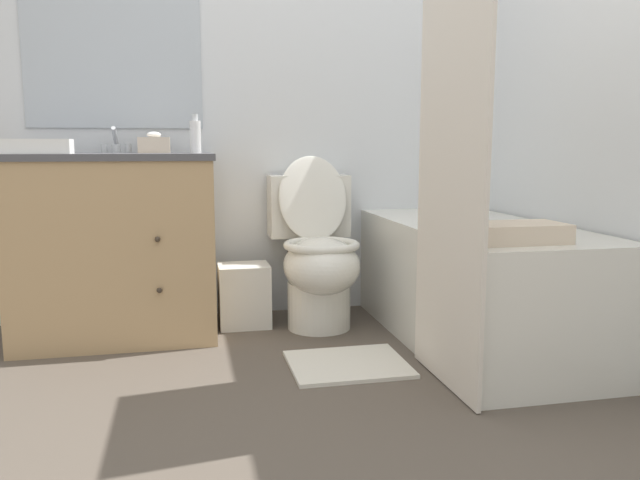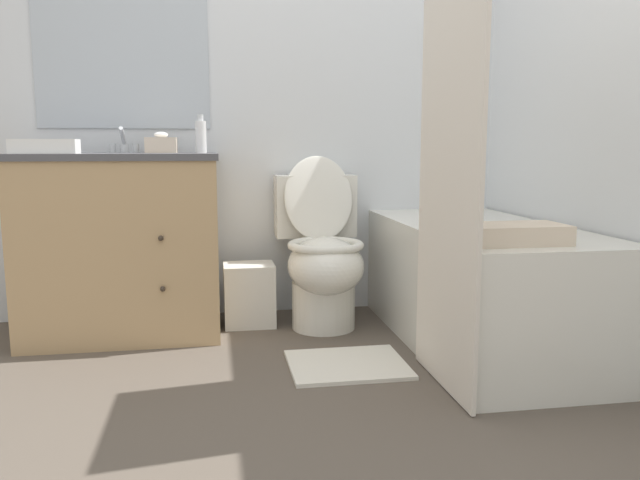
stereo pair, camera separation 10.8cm
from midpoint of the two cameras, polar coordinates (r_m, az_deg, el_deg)
The scene contains 14 objects.
ground_plane at distance 1.96m, azimuth 0.06°, elevation -18.06°, with size 14.00×14.00×0.00m, color brown.
wall_back at distance 3.34m, azimuth -6.06°, elevation 14.89°, with size 8.00×0.06×2.50m.
wall_right at distance 2.98m, azimuth 20.84°, elevation 15.14°, with size 0.05×2.56×2.50m.
vanity_cabinet at distance 3.04m, azimuth -19.09°, elevation -0.35°, with size 0.90×0.60×0.85m.
sink_faucet at distance 3.20m, azimuth -19.09°, elevation 8.16°, with size 0.14×0.12×0.12m.
toilet at distance 3.04m, azimuth -1.26°, elevation -1.45°, with size 0.41×0.63×0.84m.
bathtub at distance 2.89m, azimuth 13.03°, elevation -3.80°, with size 0.67×1.44×0.54m.
shower_curtain at distance 2.27m, azimuth 10.65°, elevation 11.69°, with size 0.01×0.57×2.01m.
wastebasket at distance 3.11m, azimuth -7.95°, elevation -5.03°, with size 0.25×0.21×0.31m.
tissue_box at distance 3.13m, azimuth -15.88°, elevation 8.39°, with size 0.15×0.13×0.10m.
soap_dispenser at distance 2.98m, azimuth -12.36°, elevation 9.29°, with size 0.05×0.05×0.18m.
hand_towel_folded at distance 2.88m, azimuth -25.42°, elevation 7.74°, with size 0.27×0.12×0.06m.
bath_towel_folded at distance 2.33m, azimuth 16.11°, elevation 0.65°, with size 0.36×0.20×0.07m.
bath_mat at distance 2.57m, azimuth 1.32°, elevation -11.29°, with size 0.47×0.39×0.02m.
Camera 1 is at (-0.43, -1.70, 0.88)m, focal length 35.00 mm.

